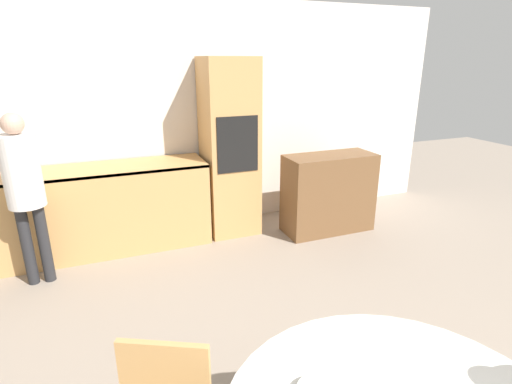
% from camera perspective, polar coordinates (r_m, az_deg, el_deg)
% --- Properties ---
extents(wall_back, '(6.70, 0.05, 2.60)m').
position_cam_1_polar(wall_back, '(4.72, -9.83, 10.27)').
color(wall_back, silver).
rests_on(wall_back, ground_plane).
extents(kitchen_counter, '(2.57, 0.60, 0.91)m').
position_cam_1_polar(kitchen_counter, '(4.49, -23.54, -2.46)').
color(kitchen_counter, tan).
rests_on(kitchen_counter, ground_plane).
extents(oven_unit, '(0.57, 0.59, 1.98)m').
position_cam_1_polar(oven_unit, '(4.56, -3.82, 6.25)').
color(oven_unit, tan).
rests_on(oven_unit, ground_plane).
extents(sideboard, '(1.05, 0.45, 0.92)m').
position_cam_1_polar(sideboard, '(4.75, 10.31, -0.17)').
color(sideboard, brown).
rests_on(sideboard, ground_plane).
extents(person_standing, '(0.30, 0.30, 1.55)m').
position_cam_1_polar(person_standing, '(3.93, -30.27, 1.23)').
color(person_standing, '#262628').
rests_on(person_standing, ground_plane).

